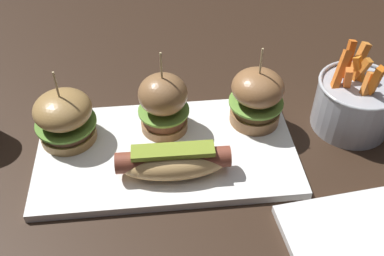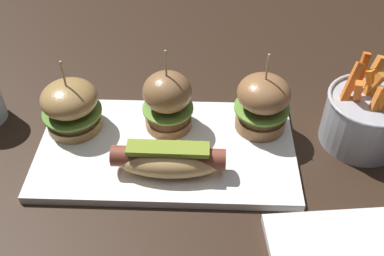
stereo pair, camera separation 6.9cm
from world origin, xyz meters
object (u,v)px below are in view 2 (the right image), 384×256
object	(u,v)px
hot_dog	(168,159)
slider_left	(71,106)
slider_center	(170,101)
fries_bucket	(365,118)
platter_main	(167,149)
slider_right	(262,103)

from	to	relation	value
hot_dog	slider_left	bearing A→B (deg)	150.24
slider_center	hot_dog	bearing A→B (deg)	-88.19
slider_left	fries_bucket	distance (m)	0.47
hot_dog	slider_left	world-z (taller)	slider_left
platter_main	slider_center	world-z (taller)	slider_center
hot_dog	slider_right	bearing A→B (deg)	36.07
hot_dog	slider_center	world-z (taller)	slider_center
platter_main	slider_left	size ratio (longest dim) A/B	3.14
platter_main	hot_dog	xyz separation A→B (m)	(0.01, -0.05, 0.03)
slider_left	fries_bucket	bearing A→B (deg)	-0.04
platter_main	slider_right	bearing A→B (deg)	19.11
platter_main	fries_bucket	distance (m)	0.32
slider_left	slider_center	bearing A→B (deg)	3.05
platter_main	fries_bucket	world-z (taller)	fries_bucket
hot_dog	fries_bucket	bearing A→B (deg)	16.85
hot_dog	slider_right	xyz separation A→B (m)	(0.14, 0.10, 0.02)
slider_right	fries_bucket	distance (m)	0.16
slider_right	slider_left	bearing A→B (deg)	-177.87
hot_dog	slider_right	distance (m)	0.18
platter_main	slider_left	xyz separation A→B (m)	(-0.16, 0.04, 0.05)
slider_center	fries_bucket	bearing A→B (deg)	-1.63
platter_main	slider_right	distance (m)	0.17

